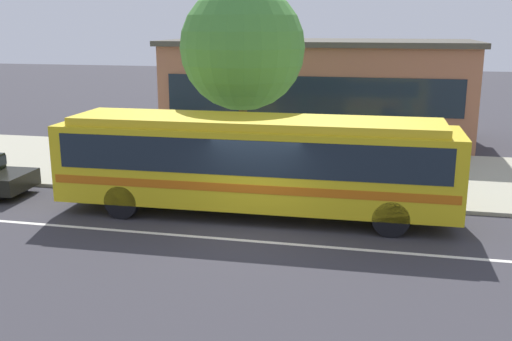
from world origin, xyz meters
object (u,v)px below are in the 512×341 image
object	(u,v)px
pedestrian_standing_by_tree	(251,158)
transit_bus	(255,159)
bus_stop_sign	(409,149)
street_tree_near_stop	(243,48)
pedestrian_waiting_near_sign	(419,171)
pedestrian_walking_along_curb	(154,149)

from	to	relation	value
pedestrian_standing_by_tree	transit_bus	bearing A→B (deg)	-74.47
transit_bus	bus_stop_sign	distance (m)	4.91
street_tree_near_stop	pedestrian_standing_by_tree	bearing A→B (deg)	-62.17
transit_bus	pedestrian_standing_by_tree	world-z (taller)	transit_bus
transit_bus	pedestrian_waiting_near_sign	size ratio (longest dim) A/B	7.36
bus_stop_sign	street_tree_near_stop	size ratio (longest dim) A/B	0.38
pedestrian_walking_along_curb	bus_stop_sign	distance (m)	9.18
transit_bus	street_tree_near_stop	distance (m)	4.95
pedestrian_standing_by_tree	bus_stop_sign	size ratio (longest dim) A/B	0.64
pedestrian_waiting_near_sign	pedestrian_walking_along_curb	bearing A→B (deg)	172.55
transit_bus	pedestrian_waiting_near_sign	bearing A→B (deg)	25.22
pedestrian_waiting_near_sign	street_tree_near_stop	distance (m)	7.25
transit_bus	street_tree_near_stop	xyz separation A→B (m)	(-1.26, 3.69, 3.05)
pedestrian_waiting_near_sign	street_tree_near_stop	bearing A→B (deg)	166.83
transit_bus	street_tree_near_stop	world-z (taller)	street_tree_near_stop
transit_bus	pedestrian_waiting_near_sign	distance (m)	5.36
bus_stop_sign	street_tree_near_stop	world-z (taller)	street_tree_near_stop
bus_stop_sign	pedestrian_waiting_near_sign	bearing A→B (deg)	29.30
pedestrian_waiting_near_sign	bus_stop_sign	xyz separation A→B (m)	(-0.35, -0.20, 0.74)
bus_stop_sign	street_tree_near_stop	bearing A→B (deg)	164.18
transit_bus	pedestrian_standing_by_tree	size ratio (longest dim) A/B	7.05
pedestrian_waiting_near_sign	street_tree_near_stop	xyz separation A→B (m)	(-6.07, 1.42, 3.70)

